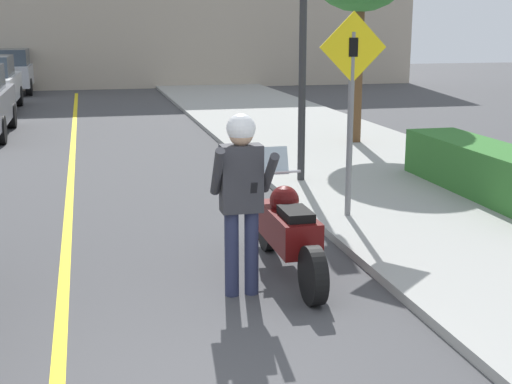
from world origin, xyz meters
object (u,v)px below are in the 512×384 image
Objects in this scene: person_biker at (241,185)px; parked_car_silver at (8,71)px; crossing_sign at (351,95)px; traffic_light at (304,16)px; motorcycle at (288,230)px.

person_biker is 0.43× the size of parked_car_silver.
person_biker reaches higher than parked_car_silver.
crossing_sign reaches higher than person_biker.
parked_car_silver is at bearing 106.94° from crossing_sign.
traffic_light is 19.30m from parked_car_silver.
crossing_sign is 2.50m from traffic_light.
motorcycle is 22.73m from parked_car_silver.
traffic_light reaches higher than person_biker.
motorcycle is 1.00m from person_biker.
motorcycle is at bearing -127.48° from crossing_sign.
motorcycle is at bearing -108.95° from traffic_light.
traffic_light is (0.04, 2.28, 1.02)m from crossing_sign.
parked_car_silver is (-6.23, 20.44, -0.87)m from crossing_sign.
motorcycle is 0.55× the size of parked_car_silver.
motorcycle is 1.28× the size of person_biker.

